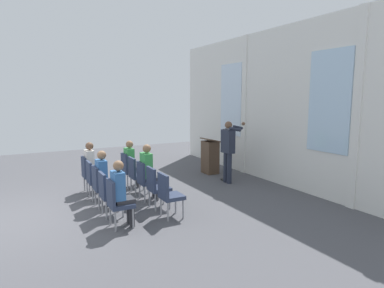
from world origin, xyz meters
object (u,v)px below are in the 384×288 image
chair_r0_c4 (168,193)px  chair_r1_c3 (108,192)px  chair_r0_c0 (128,168)px  chair_r1_c0 (89,172)px  audience_r0_c0 (131,161)px  chair_r1_c1 (94,178)px  audience_r1_c0 (92,164)px  chair_r1_c2 (101,184)px  chair_r0_c1 (136,173)px  audience_r1_c2 (104,176)px  audience_r1_c4 (121,190)px  chair_r0_c3 (156,185)px  mic_stand (225,169)px  audience_r0_c2 (148,169)px  speaker (228,147)px  lectern (210,156)px  chair_r0_c2 (145,178)px  chair_r1_c4 (117,200)px

chair_r0_c4 → chair_r1_c3: bearing=-122.0°
chair_r0_c0 → chair_r1_c0: same height
audience_r0_c0 → chair_r1_c1: size_ratio=1.37×
audience_r1_c0 → chair_r1_c2: (1.33, -0.08, -0.20)m
chair_r0_c1 → audience_r1_c2: bearing=-55.8°
audience_r1_c4 → chair_r0_c3: bearing=124.1°
mic_stand → audience_r0_c2: mic_stand is taller
chair_r1_c0 → audience_r1_c0: size_ratio=0.71×
speaker → lectern: speaker is taller
chair_r0_c1 → audience_r1_c4: 2.24m
chair_r0_c1 → chair_r0_c2: size_ratio=1.00×
lectern → chair_r0_c4: bearing=-43.4°
lectern → chair_r1_c1: lectern is taller
audience_r0_c2 → chair_r1_c0: size_ratio=1.45×
chair_r0_c4 → chair_r1_c4: bearing=-90.0°
audience_r1_c2 → audience_r0_c2: bearing=90.0°
audience_r0_c2 → chair_r1_c2: 1.17m
audience_r0_c0 → audience_r1_c4: audience_r1_c4 is taller
speaker → audience_r1_c2: size_ratio=1.38×
chair_r0_c1 → chair_r1_c4: bearing=-28.0°
chair_r0_c1 → chair_r1_c4: size_ratio=1.00×
chair_r1_c2 → chair_r1_c4: size_ratio=1.00×
chair_r1_c4 → audience_r1_c4: 0.21m
chair_r0_c2 → chair_r1_c0: 1.71m
chair_r0_c0 → audience_r1_c4: (2.67, -0.98, 0.19)m
speaker → chair_r1_c4: speaker is taller
audience_r1_c0 → chair_r1_c1: bearing=-7.0°
audience_r0_c0 → audience_r0_c2: audience_r0_c2 is taller
chair_r0_c0 → chair_r0_c2: size_ratio=1.00×
lectern → chair_r1_c0: bearing=-85.1°
lectern → chair_r1_c2: 4.24m
speaker → chair_r1_c3: speaker is taller
chair_r0_c0 → chair_r1_c3: 2.27m
audience_r1_c0 → audience_r0_c0: bearing=90.0°
chair_r1_c1 → audience_r1_c4: size_ratio=0.72×
chair_r0_c2 → audience_r0_c2: 0.23m
chair_r0_c0 → audience_r1_c0: size_ratio=0.71×
audience_r0_c2 → audience_r1_c4: audience_r0_c2 is taller
chair_r1_c4 → chair_r1_c1: bearing=180.0°
speaker → chair_r0_c4: 3.22m
speaker → chair_r1_c0: (-0.93, -3.73, -0.51)m
chair_r0_c0 → chair_r0_c2: 1.33m
chair_r0_c0 → chair_r1_c4: same height
chair_r1_c1 → audience_r1_c2: bearing=7.1°
chair_r0_c2 → audience_r1_c2: bearing=-90.0°
chair_r0_c1 → audience_r0_c2: audience_r0_c2 is taller
chair_r0_c0 → audience_r0_c2: 1.35m
audience_r0_c0 → chair_r0_c4: size_ratio=1.37×
audience_r1_c0 → chair_r1_c1: audience_r1_c0 is taller
chair_r1_c2 → audience_r1_c2: 0.20m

